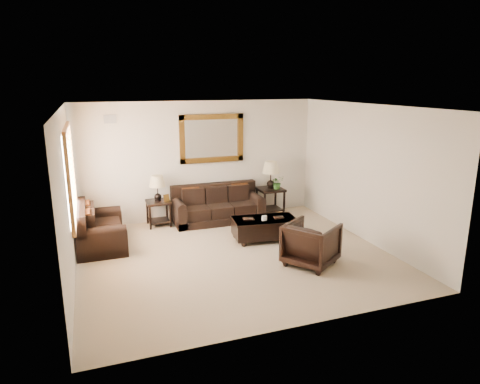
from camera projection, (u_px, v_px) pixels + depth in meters
name	position (u px, v px, depth m)	size (l,w,h in m)	color
room	(235.00, 184.00, 7.52)	(5.51, 5.01, 2.71)	gray
window	(71.00, 174.00, 7.41)	(0.07, 1.96, 1.66)	white
mirror	(212.00, 139.00, 9.74)	(1.50, 0.06, 1.10)	#4C2B0F
air_vent	(110.00, 119.00, 8.92)	(0.25, 0.02, 0.18)	#999999
sofa	(217.00, 208.00, 9.80)	(2.01, 0.87, 0.82)	black
loveseat	(98.00, 231.00, 8.23)	(0.89, 1.50, 0.84)	black
end_table_left	(158.00, 193.00, 9.35)	(0.52, 0.52, 1.13)	black
end_table_right	(271.00, 180.00, 10.16)	(0.59, 0.59, 1.29)	black
coffee_table	(264.00, 226.00, 8.64)	(1.35, 0.83, 0.54)	black
armchair	(311.00, 242.00, 7.40)	(0.81, 0.75, 0.83)	black
potted_plant	(277.00, 184.00, 10.12)	(0.28, 0.32, 0.25)	#27531C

